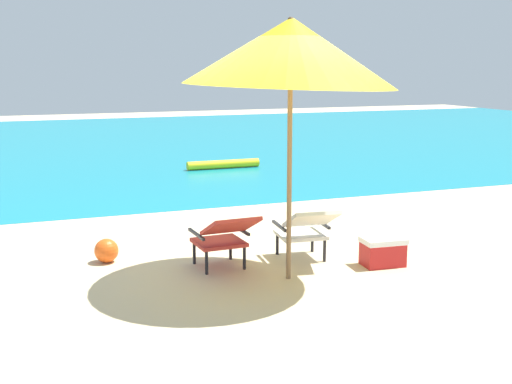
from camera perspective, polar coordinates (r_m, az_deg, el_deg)
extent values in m
plane|color=#CCB78E|center=(11.36, -6.41, -0.54)|extent=(40.00, 40.00, 0.00)
cube|color=teal|center=(19.18, -12.51, 3.96)|extent=(40.00, 18.00, 0.01)
cylinder|color=yellow|center=(14.46, -2.78, 2.38)|extent=(1.60, 0.18, 0.18)
cube|color=red|center=(7.49, -3.17, -4.29)|extent=(0.54, 0.52, 0.04)
cube|color=red|center=(7.09, -2.17, -2.90)|extent=(0.54, 0.54, 0.27)
cylinder|color=black|center=(7.65, -5.26, -5.15)|extent=(0.04, 0.04, 0.26)
cylinder|color=black|center=(7.80, -2.18, -4.81)|extent=(0.04, 0.04, 0.26)
cylinder|color=black|center=(7.27, -4.22, -6.00)|extent=(0.04, 0.04, 0.26)
cylinder|color=black|center=(7.42, -0.99, -5.62)|extent=(0.04, 0.04, 0.26)
cube|color=black|center=(7.38, -5.08, -3.59)|extent=(0.05, 0.50, 0.03)
cube|color=black|center=(7.55, -1.33, -3.21)|extent=(0.05, 0.50, 0.03)
cube|color=silver|center=(7.83, 3.81, -3.63)|extent=(0.57, 0.55, 0.04)
cube|color=silver|center=(7.43, 4.73, -2.30)|extent=(0.57, 0.57, 0.27)
cylinder|color=black|center=(7.99, 1.82, -4.41)|extent=(0.04, 0.04, 0.26)
cylinder|color=black|center=(8.13, 4.80, -4.19)|extent=(0.04, 0.04, 0.26)
cylinder|color=black|center=(7.61, 2.72, -5.22)|extent=(0.04, 0.04, 0.26)
cylinder|color=black|center=(7.75, 5.84, -4.97)|extent=(0.04, 0.04, 0.26)
cube|color=black|center=(7.72, 1.99, -2.90)|extent=(0.08, 0.50, 0.03)
cube|color=black|center=(7.88, 5.61, -2.66)|extent=(0.08, 0.50, 0.03)
cylinder|color=olive|center=(6.92, 2.84, 0.75)|extent=(0.05, 0.05, 2.05)
cone|color=yellow|center=(6.81, 2.95, 11.80)|extent=(2.64, 2.62, 0.74)
sphere|color=#4C3823|center=(6.82, 2.98, 14.34)|extent=(0.07, 0.07, 0.07)
sphere|color=#EA5619|center=(7.87, -12.57, -4.88)|extent=(0.27, 0.27, 0.27)
cube|color=red|center=(7.70, 10.70, -5.21)|extent=(0.48, 0.34, 0.26)
cube|color=white|center=(7.66, 10.74, -4.06)|extent=(0.50, 0.36, 0.06)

